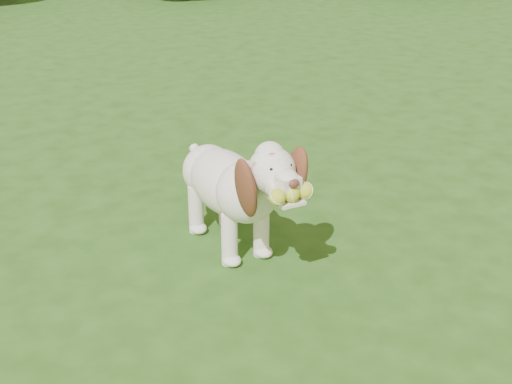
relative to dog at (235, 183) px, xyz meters
name	(u,v)px	position (x,y,z in m)	size (l,w,h in m)	color
ground	(305,284)	(0.17, -0.46, -0.38)	(80.00, 80.00, 0.00)	#234914
dog	(235,183)	(0.00, 0.00, 0.00)	(0.41, 1.11, 0.72)	white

